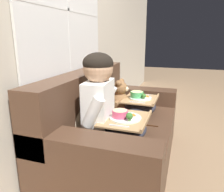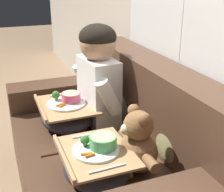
{
  "view_description": "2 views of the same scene",
  "coord_description": "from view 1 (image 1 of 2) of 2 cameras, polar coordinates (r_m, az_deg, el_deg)",
  "views": [
    {
      "loc": [
        -1.8,
        -0.53,
        1.17
      ],
      "look_at": [
        -0.11,
        0.04,
        0.69
      ],
      "focal_mm": 35.0,
      "sensor_mm": 36.0,
      "label": 1
    },
    {
      "loc": [
        1.49,
        -0.52,
        1.36
      ],
      "look_at": [
        -0.02,
        0.07,
        0.71
      ],
      "focal_mm": 50.0,
      "sensor_mm": 36.0,
      "label": 2
    }
  ],
  "objects": [
    {
      "name": "child_figure",
      "position": [
        1.68,
        -3.52,
        1.3
      ],
      "size": [
        0.47,
        0.24,
        0.65
      ],
      "color": "white",
      "rests_on": "couch"
    },
    {
      "name": "teddy_bear",
      "position": [
        2.26,
        2.2,
        -0.53
      ],
      "size": [
        0.37,
        0.25,
        0.34
      ],
      "color": "brown",
      "rests_on": "couch"
    },
    {
      "name": "couch",
      "position": [
        2.08,
        0.22,
        -9.19
      ],
      "size": [
        1.61,
        0.92,
        0.87
      ],
      "color": "#4C3323",
      "rests_on": "ground_plane"
    },
    {
      "name": "ground_plane",
      "position": [
        2.21,
        1.92,
        -16.83
      ],
      "size": [
        14.0,
        14.0,
        0.0
      ],
      "primitive_type": "plane",
      "color": "#8E7051"
    },
    {
      "name": "lap_tray_child",
      "position": [
        1.7,
        3.43,
        -8.08
      ],
      "size": [
        0.42,
        0.34,
        0.23
      ],
      "color": "#2D2D38",
      "rests_on": "child_figure"
    },
    {
      "name": "throw_pillow_behind_teddy",
      "position": [
        2.32,
        -2.52,
        0.16
      ],
      "size": [
        0.3,
        0.14,
        0.31
      ],
      "color": "#898456",
      "rests_on": "couch"
    },
    {
      "name": "wall_back_with_window",
      "position": [
        2.09,
        -12.44,
        18.49
      ],
      "size": [
        8.0,
        0.08,
        2.6
      ],
      "color": "beige",
      "rests_on": "ground_plane"
    },
    {
      "name": "throw_pillow_behind_child",
      "position": [
        1.81,
        -9.19,
        -4.4
      ],
      "size": [
        0.33,
        0.16,
        0.34
      ],
      "color": "#C1B293",
      "rests_on": "couch"
    },
    {
      "name": "lap_tray_teddy",
      "position": [
        2.23,
        7.38,
        -2.35
      ],
      "size": [
        0.39,
        0.33,
        0.23
      ],
      "color": "#2D2D38",
      "rests_on": "teddy_bear"
    }
  ]
}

